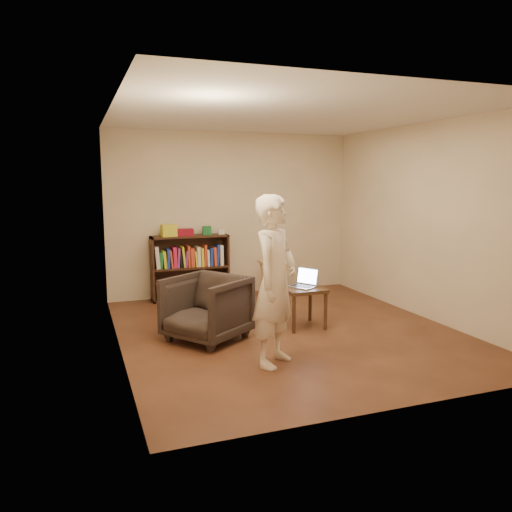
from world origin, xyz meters
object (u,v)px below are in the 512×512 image
object	(u,v)px
armchair	(206,308)
laptop	(304,282)
bookshelf	(190,271)
side_table	(303,294)
stool	(274,268)
person	(275,281)

from	to	relation	value
armchair	laptop	xyz separation A→B (m)	(1.31, 0.13, 0.19)
bookshelf	side_table	world-z (taller)	bookshelf
stool	person	distance (m)	2.94
bookshelf	person	world-z (taller)	person
person	bookshelf	bearing A→B (deg)	51.23
stool	laptop	xyz separation A→B (m)	(-0.23, -1.60, 0.10)
stool	person	xyz separation A→B (m)	(-1.08, -2.71, 0.39)
bookshelf	stool	bearing A→B (deg)	-15.05
bookshelf	laptop	xyz separation A→B (m)	(1.04, -1.94, 0.13)
bookshelf	stool	world-z (taller)	bookshelf
stool	side_table	bearing A→B (deg)	-99.21
stool	side_table	size ratio (longest dim) A/B	1.14
bookshelf	stool	distance (m)	1.32
armchair	stool	bearing A→B (deg)	102.97
stool	laptop	distance (m)	1.62
stool	armchair	distance (m)	2.32
laptop	person	distance (m)	1.43
bookshelf	person	distance (m)	3.09
person	laptop	bearing A→B (deg)	10.32
bookshelf	armchair	world-z (taller)	bookshelf
laptop	side_table	bearing A→B (deg)	-72.01
armchair	laptop	world-z (taller)	armchair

